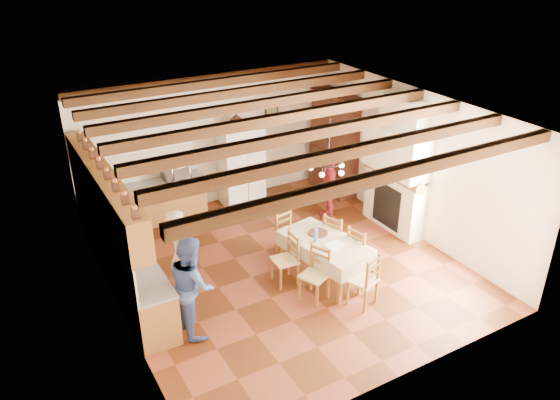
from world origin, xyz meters
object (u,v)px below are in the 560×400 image
object	(u,v)px
chair_left_far	(285,259)
chair_end_far	(289,231)
chair_end_near	(363,279)
microwave	(176,171)
refrigerator	(241,165)
chair_left_near	(314,275)
person_man	(181,255)
chair_right_near	(361,250)
chair_right_far	(337,236)
person_woman_blue	(192,285)
hutch	(335,143)
person_woman_red	(329,187)
dining_table	(325,245)

from	to	relation	value
chair_left_far	chair_end_far	distance (m)	1.01
chair_end_near	microwave	size ratio (longest dim) A/B	1.66
chair_end_near	chair_end_far	bearing A→B (deg)	-104.11
refrigerator	chair_left_near	bearing A→B (deg)	-95.17
chair_left_far	person_man	bearing A→B (deg)	-102.06
chair_left_near	chair_left_far	world-z (taller)	same
chair_right_near	chair_end_near	xyz separation A→B (m)	(-0.55, -0.77, 0.00)
chair_right_far	person_woman_blue	size ratio (longest dim) A/B	0.58
hutch	person_woman_red	xyz separation A→B (m)	(-0.90, -1.09, -0.49)
hutch	person_woman_blue	world-z (taller)	hutch
chair_left_far	chair_end_near	bearing A→B (deg)	38.32
person_woman_blue	dining_table	bearing A→B (deg)	-81.63
chair_end_far	person_man	world-z (taller)	person_man
refrigerator	chair_right_far	bearing A→B (deg)	-77.66
refrigerator	person_woman_red	world-z (taller)	refrigerator
chair_right_near	person_woman_red	size ratio (longest dim) A/B	0.66
chair_right_near	chair_end_near	size ratio (longest dim) A/B	1.00
chair_right_far	person_woman_blue	distance (m)	3.22
chair_right_far	microwave	world-z (taller)	microwave
person_woman_blue	chair_right_near	bearing A→B (deg)	-86.46
dining_table	person_man	size ratio (longest dim) A/B	1.08
hutch	chair_left_far	bearing A→B (deg)	-138.82
chair_left_far	person_man	xyz separation A→B (m)	(-1.72, 0.48, 0.36)
refrigerator	microwave	bearing A→B (deg)	-179.38
person_man	microwave	xyz separation A→B (m)	(0.99, 2.90, 0.22)
chair_right_far	microwave	size ratio (longest dim) A/B	1.66
chair_right_near	chair_end_near	distance (m)	0.95
dining_table	microwave	xyz separation A→B (m)	(-1.44, 3.57, 0.40)
chair_left_near	person_man	bearing A→B (deg)	-143.79
refrigerator	dining_table	size ratio (longest dim) A/B	1.01
chair_right_near	person_man	xyz separation A→B (m)	(-3.08, 0.89, 0.36)
chair_left_far	chair_end_far	bearing A→B (deg)	148.38
refrigerator	hutch	bearing A→B (deg)	-10.53
hutch	chair_end_near	distance (m)	4.57
hutch	person_man	size ratio (longest dim) A/B	1.44
chair_left_far	microwave	size ratio (longest dim) A/B	1.66
chair_left_near	person_woman_blue	size ratio (longest dim) A/B	0.58
hutch	chair_right_near	size ratio (longest dim) A/B	2.52
chair_left_far	chair_right_near	world-z (taller)	same
chair_right_far	microwave	distance (m)	3.79
chair_end_near	person_woman_blue	xyz separation A→B (m)	(-2.69, 0.79, 0.35)
hutch	person_man	xyz separation A→B (m)	(-4.69, -2.29, -0.37)
chair_left_near	person_woman_blue	xyz separation A→B (m)	(-2.06, 0.27, 0.35)
chair_left_near	chair_right_far	xyz separation A→B (m)	(1.08, 0.89, 0.00)
hutch	chair_left_near	size ratio (longest dim) A/B	2.52
person_woman_red	microwave	size ratio (longest dim) A/B	2.49
refrigerator	chair_right_near	size ratio (longest dim) A/B	1.90
hutch	chair_end_far	distance (m)	3.17
chair_end_far	person_woman_red	bearing A→B (deg)	16.92
chair_end_far	person_woman_red	xyz separation A→B (m)	(1.49, 0.86, 0.24)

